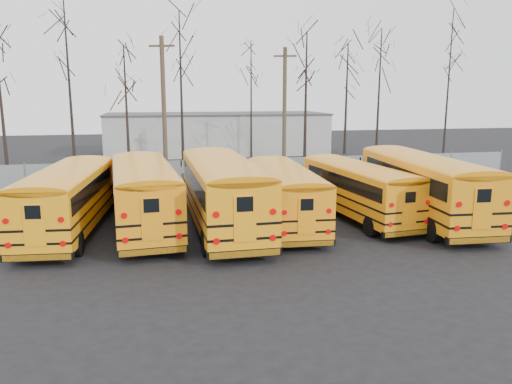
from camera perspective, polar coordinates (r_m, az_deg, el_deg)
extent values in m
plane|color=black|center=(20.75, 1.43, -5.94)|extent=(120.00, 120.00, 0.00)
cube|color=gray|center=(32.03, -3.45, 2.01)|extent=(40.00, 0.04, 2.00)
cube|color=#B6B7B1|center=(51.87, -4.50, 6.64)|extent=(22.00, 8.00, 4.00)
cylinder|color=black|center=(20.87, -25.56, -5.57)|extent=(0.36, 0.99, 0.97)
cylinder|color=black|center=(20.25, -19.66, -5.61)|extent=(0.36, 0.99, 0.97)
cylinder|color=black|center=(28.46, -20.30, -0.90)|extent=(0.36, 0.99, 0.97)
cylinder|color=black|center=(28.01, -15.95, -0.82)|extent=(0.36, 0.99, 0.97)
cube|color=#FFA011|center=(23.22, -20.75, -0.68)|extent=(3.26, 9.21, 2.28)
cube|color=#FFA011|center=(28.45, -18.07, 0.24)|extent=(2.33, 1.85, 0.97)
cube|color=black|center=(22.94, -20.95, 0.47)|extent=(3.20, 8.25, 0.68)
cube|color=black|center=(24.15, -20.16, -1.91)|extent=(3.44, 10.88, 0.09)
cube|color=black|center=(24.05, -20.24, -0.78)|extent=(3.44, 10.88, 0.09)
cube|color=black|center=(19.40, -23.67, -6.79)|extent=(2.49, 0.44, 0.27)
cube|color=black|center=(29.29, -17.70, -0.50)|extent=(2.34, 0.41, 0.25)
cube|color=#FFA011|center=(18.99, -24.03, -3.54)|extent=(0.73, 0.11, 1.50)
cylinder|color=#B20505|center=(19.45, -26.48, -5.49)|extent=(0.22, 0.06, 0.21)
cylinder|color=#B20505|center=(18.90, -21.20, -5.53)|extent=(0.22, 0.06, 0.21)
cylinder|color=#B20505|center=(19.24, -26.71, -2.99)|extent=(0.22, 0.06, 0.21)
cylinder|color=#B20505|center=(18.68, -21.39, -2.96)|extent=(0.22, 0.06, 0.21)
cylinder|color=black|center=(19.99, -15.26, -5.50)|extent=(0.36, 1.03, 1.01)
cylinder|color=black|center=(20.12, -8.72, -5.11)|extent=(0.36, 1.03, 1.01)
cylinder|color=black|center=(28.24, -15.53, -0.66)|extent=(0.36, 1.03, 1.01)
cylinder|color=black|center=(28.34, -10.91, -0.41)|extent=(0.36, 1.03, 1.01)
cube|color=orange|center=(22.93, -12.69, -0.18)|extent=(3.20, 9.56, 2.38)
cube|color=orange|center=(28.52, -13.30, 0.60)|extent=(2.39, 1.88, 1.01)
cube|color=black|center=(22.64, -12.72, 1.04)|extent=(3.17, 8.56, 0.71)
cube|color=black|center=(23.92, -12.74, -1.51)|extent=(3.35, 11.30, 0.09)
cube|color=black|center=(23.82, -12.79, -0.33)|extent=(3.35, 11.30, 0.09)
cube|color=black|center=(18.78, -11.69, -6.57)|extent=(2.60, 0.41, 0.28)
cube|color=black|center=(29.42, -13.33, -0.18)|extent=(2.44, 0.38, 0.26)
cube|color=orange|center=(18.34, -11.81, -3.07)|extent=(0.76, 0.09, 1.57)
cylinder|color=#B20505|center=(18.49, -14.70, -5.37)|extent=(0.22, 0.06, 0.22)
cylinder|color=#B20505|center=(18.60, -8.76, -5.01)|extent=(0.22, 0.06, 0.22)
cylinder|color=#B20505|center=(18.25, -14.84, -2.62)|extent=(0.22, 0.06, 0.22)
cylinder|color=#B20505|center=(18.37, -8.84, -2.29)|extent=(0.22, 0.06, 0.22)
cylinder|color=black|center=(19.18, -5.73, -5.76)|extent=(0.32, 1.08, 1.07)
cylinder|color=black|center=(19.59, 1.36, -5.34)|extent=(0.32, 1.08, 1.07)
cylinder|color=black|center=(27.89, -7.99, -0.43)|extent=(0.32, 1.08, 1.07)
cylinder|color=black|center=(28.18, -3.07, -0.22)|extent=(0.32, 1.08, 1.07)
cube|color=#FF9D11|center=(22.39, -3.80, 0.07)|extent=(2.84, 10.03, 2.52)
cube|color=#FF9D11|center=(28.27, -5.63, 0.89)|extent=(2.44, 1.86, 1.07)
cube|color=black|center=(22.08, -3.73, 1.40)|extent=(2.86, 8.95, 0.75)
cube|color=black|center=(23.43, -4.12, -1.38)|extent=(2.90, 11.87, 0.10)
cube|color=black|center=(23.32, -4.14, -0.09)|extent=(2.90, 11.87, 0.10)
cube|color=black|center=(18.06, -1.33, -6.97)|extent=(2.75, 0.28, 0.30)
cube|color=black|center=(29.22, -5.82, 0.05)|extent=(2.58, 0.25, 0.28)
cube|color=#FF9D11|center=(17.58, -1.27, -3.10)|extent=(0.81, 0.06, 1.66)
cylinder|color=#B20505|center=(17.61, -4.52, -5.65)|extent=(0.24, 0.05, 0.24)
cylinder|color=#B20505|center=(18.00, 1.95, -5.25)|extent=(0.24, 0.05, 0.24)
cylinder|color=#B20505|center=(17.36, -4.57, -2.59)|extent=(0.24, 0.05, 0.24)
cylinder|color=#B20505|center=(17.75, 1.97, -2.26)|extent=(0.24, 0.05, 0.24)
cylinder|color=black|center=(20.41, 2.06, -4.89)|extent=(0.31, 0.93, 0.92)
cylinder|color=black|center=(20.87, 7.67, -4.62)|extent=(0.31, 0.93, 0.92)
cylinder|color=black|center=(27.79, -0.78, -0.53)|extent=(0.31, 0.93, 0.92)
cylinder|color=black|center=(28.13, 3.40, -0.41)|extent=(0.31, 0.93, 0.92)
cube|color=orange|center=(23.19, 3.27, -0.20)|extent=(2.80, 8.64, 2.15)
cube|color=orange|center=(28.16, 1.21, 0.57)|extent=(2.15, 1.68, 0.92)
cube|color=black|center=(22.92, 3.38, 0.88)|extent=(2.78, 7.72, 0.64)
cube|color=black|center=(24.07, 2.89, -1.39)|extent=(2.92, 10.21, 0.08)
cube|color=black|center=(23.98, 2.90, -0.32)|extent=(2.92, 10.21, 0.08)
cube|color=black|center=(19.52, 5.69, -5.84)|extent=(2.35, 0.34, 0.26)
cube|color=black|center=(28.97, 0.97, -0.14)|extent=(2.20, 0.32, 0.24)
cube|color=orange|center=(19.13, 5.82, -2.78)|extent=(0.69, 0.08, 1.42)
cylinder|color=#B20505|center=(19.10, 3.25, -4.75)|extent=(0.20, 0.05, 0.20)
cylinder|color=#B20505|center=(19.52, 8.28, -4.51)|extent=(0.20, 0.05, 0.20)
cylinder|color=#B20505|center=(18.89, 3.28, -2.35)|extent=(0.20, 0.05, 0.20)
cylinder|color=#B20505|center=(19.31, 8.35, -2.15)|extent=(0.20, 0.05, 0.20)
cylinder|color=black|center=(22.20, 12.96, -3.87)|extent=(0.34, 0.92, 0.90)
cylinder|color=black|center=(23.28, 17.30, -3.39)|extent=(0.34, 0.92, 0.90)
cylinder|color=black|center=(28.79, 5.34, -0.18)|extent=(0.34, 0.92, 0.90)
cylinder|color=black|center=(29.64, 8.97, 0.06)|extent=(0.34, 0.92, 0.90)
cube|color=orange|center=(24.94, 11.69, 0.34)|extent=(3.09, 8.57, 2.12)
cube|color=orange|center=(29.40, 6.95, 0.92)|extent=(2.17, 1.73, 0.90)
cube|color=black|center=(24.70, 11.94, 1.34)|extent=(3.04, 7.68, 0.63)
cube|color=black|center=(25.72, 10.81, -0.78)|extent=(3.28, 10.12, 0.08)
cube|color=black|center=(25.64, 10.84, 0.20)|extent=(3.28, 10.12, 0.08)
cube|color=black|center=(21.80, 16.84, -4.47)|extent=(2.32, 0.43, 0.25)
cube|color=black|center=(30.13, 6.36, 0.23)|extent=(2.17, 0.40, 0.23)
cube|color=orange|center=(21.46, 17.15, -1.75)|extent=(0.68, 0.10, 1.40)
cylinder|color=#B20505|center=(21.13, 15.14, -3.60)|extent=(0.20, 0.06, 0.20)
cylinder|color=#B20505|center=(22.09, 18.90, -3.18)|extent=(0.20, 0.06, 0.20)
cylinder|color=#B20505|center=(20.94, 15.26, -1.45)|extent=(0.20, 0.06, 0.20)
cylinder|color=#B20505|center=(21.91, 19.03, -1.12)|extent=(0.20, 0.06, 0.20)
cylinder|color=black|center=(22.07, 19.58, -4.12)|extent=(0.36, 1.07, 1.05)
cylinder|color=black|center=(23.26, 24.79, -3.75)|extent=(0.36, 1.07, 1.05)
cylinder|color=black|center=(29.97, 11.84, 0.23)|extent=(0.36, 1.07, 1.05)
cylinder|color=black|center=(30.85, 16.00, 0.34)|extent=(0.36, 1.07, 1.05)
cube|color=orange|center=(25.31, 18.62, 0.72)|extent=(3.27, 9.94, 2.47)
cube|color=orange|center=(30.63, 13.74, 1.38)|extent=(2.48, 1.94, 1.05)
cube|color=black|center=(25.04, 18.91, 1.87)|extent=(3.24, 8.89, 0.74)
cube|color=black|center=(26.24, 17.65, -0.56)|extent=(3.42, 11.74, 0.09)
cube|color=black|center=(26.14, 17.72, 0.57)|extent=(3.42, 11.74, 0.09)
cube|color=black|center=(21.53, 24.06, -4.98)|extent=(2.70, 0.41, 0.29)
cube|color=black|center=(31.50, 13.13, 0.60)|extent=(2.53, 0.38, 0.27)
cube|color=orange|center=(21.14, 24.50, -1.77)|extent=(0.79, 0.09, 1.63)
cylinder|color=#B20505|center=(20.79, 22.01, -3.88)|extent=(0.23, 0.06, 0.23)
cylinder|color=#B20505|center=(21.84, 26.57, -3.55)|extent=(0.23, 0.06, 0.23)
cylinder|color=#B20505|center=(20.57, 22.21, -1.33)|extent=(0.23, 0.06, 0.23)
cylinder|color=#B20505|center=(21.64, 26.79, -1.12)|extent=(0.23, 0.06, 0.23)
cylinder|color=#4A392A|center=(34.57, -10.47, 9.05)|extent=(0.31, 0.31, 9.83)
cube|color=#4A392A|center=(34.68, -10.73, 16.09)|extent=(1.69, 0.72, 0.13)
cylinder|color=#4C3E2B|center=(37.22, 3.27, 9.01)|extent=(0.29, 0.29, 9.38)
cube|color=#4C3E2B|center=(37.29, 3.34, 15.26)|extent=(1.63, 0.61, 0.13)
cone|color=black|center=(35.61, -27.10, 8.83)|extent=(0.26, 0.26, 10.77)
cone|color=black|center=(36.64, -20.49, 10.48)|extent=(0.26, 0.26, 12.17)
cone|color=black|center=(32.97, -14.52, 8.06)|extent=(0.26, 0.26, 9.00)
cone|color=black|center=(36.78, -8.52, 10.75)|extent=(0.26, 0.26, 11.78)
cone|color=black|center=(35.45, -0.55, 9.17)|extent=(0.26, 0.26, 9.69)
cone|color=black|center=(36.64, 5.69, 9.70)|extent=(0.26, 0.26, 10.35)
cone|color=black|center=(39.80, 10.24, 9.33)|extent=(0.26, 0.26, 9.84)
cone|color=black|center=(41.13, 13.83, 10.03)|extent=(0.26, 0.26, 10.97)
cone|color=black|center=(40.28, 21.05, 10.39)|extent=(0.26, 0.26, 12.09)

